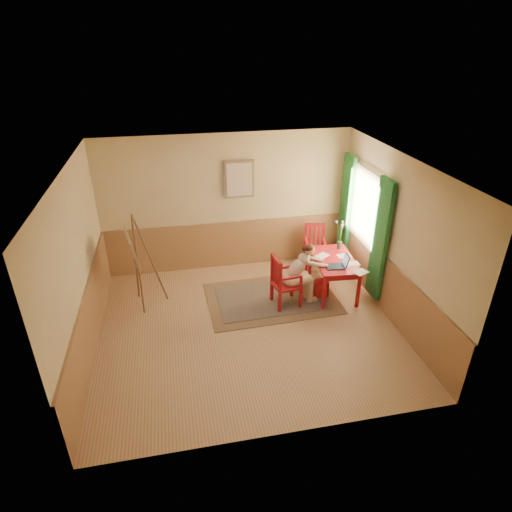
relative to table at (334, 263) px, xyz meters
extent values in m
cube|color=tan|center=(-1.78, -0.76, -0.64)|extent=(5.00, 4.50, 0.02)
cube|color=white|center=(-1.78, -0.76, 2.18)|extent=(5.00, 4.50, 0.02)
cube|color=#D7B783|center=(-1.78, 1.50, 0.77)|extent=(5.00, 0.02, 2.80)
cube|color=#D7B783|center=(-1.78, -3.02, 0.77)|extent=(5.00, 0.02, 2.80)
cube|color=#D7B783|center=(-4.29, -0.76, 0.77)|extent=(0.02, 4.50, 2.80)
cube|color=#D7B783|center=(0.73, -0.76, 0.77)|extent=(0.02, 4.50, 2.80)
cube|color=#B17E51|center=(-1.78, 1.47, -0.13)|extent=(5.00, 0.04, 1.00)
cube|color=#B17E51|center=(-4.26, -0.76, -0.13)|extent=(0.04, 4.50, 1.00)
cube|color=#B17E51|center=(0.70, -0.76, -0.13)|extent=(0.04, 4.50, 1.00)
cube|color=white|center=(0.69, 0.34, 0.92)|extent=(0.02, 1.00, 1.30)
cube|color=#947456|center=(0.67, 0.34, 0.92)|extent=(0.03, 1.12, 1.42)
cube|color=#308945|center=(0.62, -0.44, 0.62)|extent=(0.08, 0.45, 2.20)
cube|color=#308945|center=(0.62, 1.12, 0.62)|extent=(0.08, 0.45, 2.20)
cube|color=#947456|center=(-1.53, 1.45, 1.27)|extent=(0.60, 0.04, 0.76)
cube|color=beige|center=(-1.53, 1.42, 1.27)|extent=(0.50, 0.02, 0.66)
cube|color=#8C7251|center=(-1.19, 0.00, -0.62)|extent=(2.45, 1.68, 0.01)
cube|color=black|center=(-1.19, 0.00, -0.62)|extent=(2.04, 1.26, 0.01)
cube|color=red|center=(0.00, 0.00, 0.07)|extent=(0.81, 1.25, 0.04)
cube|color=red|center=(0.00, 0.00, 0.00)|extent=(0.71, 1.15, 0.10)
cube|color=red|center=(-0.36, -0.53, -0.29)|extent=(0.06, 0.06, 0.68)
cube|color=red|center=(0.27, -0.58, -0.29)|extent=(0.06, 0.06, 0.68)
cube|color=red|center=(-0.27, 0.58, -0.29)|extent=(0.06, 0.06, 0.68)
cube|color=red|center=(0.36, 0.53, -0.29)|extent=(0.06, 0.06, 0.68)
cube|color=red|center=(-0.98, -0.24, -0.21)|extent=(0.51, 0.50, 0.04)
cube|color=red|center=(-1.15, -0.46, -0.43)|extent=(0.06, 0.06, 0.40)
cube|color=red|center=(-0.75, -0.40, -0.43)|extent=(0.06, 0.06, 0.40)
cube|color=red|center=(-1.21, -0.07, -0.43)|extent=(0.06, 0.06, 0.40)
cube|color=red|center=(-0.80, -0.02, -0.43)|extent=(0.06, 0.06, 0.40)
cube|color=red|center=(-1.15, -0.46, 0.09)|extent=(0.06, 0.06, 0.55)
cube|color=red|center=(-1.21, -0.07, 0.09)|extent=(0.06, 0.06, 0.55)
cube|color=red|center=(-1.18, -0.27, 0.33)|extent=(0.11, 0.44, 0.06)
cube|color=red|center=(-1.17, -0.37, 0.08)|extent=(0.04, 0.05, 0.45)
cube|color=red|center=(-1.18, -0.27, 0.08)|extent=(0.04, 0.05, 0.45)
cube|color=red|center=(-1.19, -0.17, 0.08)|extent=(0.04, 0.05, 0.45)
cube|color=red|center=(-0.95, -0.43, 0.04)|extent=(0.41, 0.10, 0.03)
cube|color=red|center=(-0.76, -0.40, -0.07)|extent=(0.04, 0.04, 0.22)
cube|color=red|center=(-1.01, -0.05, 0.04)|extent=(0.41, 0.10, 0.03)
cube|color=red|center=(-0.81, -0.02, -0.07)|extent=(0.04, 0.04, 0.22)
cube|color=red|center=(-0.04, 0.99, -0.23)|extent=(0.49, 0.50, 0.04)
cube|color=red|center=(-0.18, 1.21, -0.44)|extent=(0.06, 0.06, 0.38)
cube|color=red|center=(-0.25, 0.83, -0.44)|extent=(0.06, 0.06, 0.38)
cube|color=red|center=(0.18, 1.14, -0.44)|extent=(0.06, 0.06, 0.38)
cube|color=red|center=(0.11, 0.76, -0.44)|extent=(0.06, 0.06, 0.38)
cube|color=red|center=(-0.18, 1.21, 0.05)|extent=(0.06, 0.06, 0.52)
cube|color=red|center=(0.18, 1.14, 0.05)|extent=(0.06, 0.06, 0.52)
cube|color=red|center=(0.00, 1.18, 0.28)|extent=(0.41, 0.13, 0.06)
cube|color=red|center=(-0.09, 1.19, 0.04)|extent=(0.05, 0.04, 0.42)
cube|color=red|center=(0.00, 1.18, 0.04)|extent=(0.05, 0.04, 0.42)
cube|color=red|center=(0.09, 1.16, 0.04)|extent=(0.05, 0.04, 0.42)
cube|color=red|center=(-0.21, 1.02, 0.00)|extent=(0.11, 0.38, 0.03)
cube|color=red|center=(-0.25, 0.84, -0.11)|extent=(0.04, 0.04, 0.21)
cube|color=red|center=(0.14, 0.95, 0.00)|extent=(0.11, 0.38, 0.03)
cube|color=red|center=(0.11, 0.77, -0.11)|extent=(0.04, 0.04, 0.21)
ellipsoid|color=beige|center=(-0.94, -0.24, -0.11)|extent=(0.31, 0.36, 0.21)
cylinder|color=beige|center=(-0.73, -0.29, -0.12)|extent=(0.43, 0.20, 0.15)
cylinder|color=beige|center=(-0.75, -0.13, -0.12)|extent=(0.43, 0.20, 0.15)
cylinder|color=beige|center=(-0.54, -0.27, -0.37)|extent=(0.12, 0.12, 0.47)
cylinder|color=beige|center=(-0.56, -0.10, -0.37)|extent=(0.12, 0.12, 0.47)
cube|color=beige|center=(-0.48, -0.26, -0.60)|extent=(0.20, 0.11, 0.07)
cube|color=beige|center=(-0.50, -0.09, -0.60)|extent=(0.20, 0.11, 0.07)
ellipsoid|color=beige|center=(-0.80, -0.22, 0.09)|extent=(0.48, 0.33, 0.49)
ellipsoid|color=beige|center=(-0.66, -0.20, 0.27)|extent=(0.22, 0.30, 0.17)
sphere|color=beige|center=(-0.57, -0.19, 0.42)|extent=(0.21, 0.21, 0.19)
ellipsoid|color=#4E1C11|center=(-0.59, -0.19, 0.47)|extent=(0.20, 0.20, 0.13)
sphere|color=#4E1C11|center=(-0.66, -0.20, 0.46)|extent=(0.11, 0.11, 0.10)
cylinder|color=beige|center=(-0.56, -0.32, 0.22)|extent=(0.21, 0.09, 0.14)
cylinder|color=beige|center=(-0.35, -0.28, 0.14)|extent=(0.28, 0.16, 0.16)
sphere|color=beige|center=(-0.47, -0.32, 0.19)|extent=(0.09, 0.09, 0.08)
sphere|color=beige|center=(-0.24, -0.23, 0.10)|extent=(0.08, 0.08, 0.07)
cylinder|color=beige|center=(-0.59, -0.05, 0.22)|extent=(0.22, 0.13, 0.14)
cylinder|color=beige|center=(-0.39, -0.04, 0.14)|extent=(0.28, 0.10, 0.16)
sphere|color=beige|center=(-0.51, -0.03, 0.19)|extent=(0.09, 0.09, 0.08)
sphere|color=beige|center=(-0.26, -0.05, 0.10)|extent=(0.08, 0.08, 0.07)
cube|color=#1E2338|center=(-0.10, -0.29, 0.10)|extent=(0.35, 0.26, 0.02)
cube|color=#2D3342|center=(-0.10, -0.29, 0.10)|extent=(0.30, 0.21, 0.00)
cube|color=#1E2338|center=(0.09, -0.30, 0.22)|extent=(0.09, 0.24, 0.23)
cube|color=#99BFF2|center=(0.08, -0.30, 0.22)|extent=(0.07, 0.20, 0.18)
cube|color=white|center=(0.28, -0.57, 0.09)|extent=(0.31, 0.27, 0.00)
cube|color=white|center=(0.22, 0.07, 0.09)|extent=(0.27, 0.20, 0.00)
cube|color=white|center=(-0.18, 0.17, 0.09)|extent=(0.31, 0.29, 0.00)
cube|color=white|center=(0.25, -0.25, 0.09)|extent=(0.26, 0.19, 0.00)
cylinder|color=#3F724C|center=(0.24, 0.39, 0.16)|extent=(0.10, 0.10, 0.15)
cylinder|color=#3F7233|center=(0.21, 0.44, 0.41)|extent=(0.08, 0.11, 0.39)
sphere|color=#728CD8|center=(0.18, 0.49, 0.61)|extent=(0.07, 0.07, 0.06)
cylinder|color=#3F7233|center=(0.22, 0.35, 0.43)|extent=(0.05, 0.09, 0.41)
sphere|color=pink|center=(0.21, 0.31, 0.63)|extent=(0.05, 0.05, 0.04)
cylinder|color=#3F7233|center=(0.25, 0.41, 0.37)|extent=(0.02, 0.04, 0.30)
sphere|color=pink|center=(0.25, 0.42, 0.52)|extent=(0.05, 0.05, 0.05)
cylinder|color=#3F7233|center=(0.22, 0.33, 0.41)|extent=(0.05, 0.13, 0.38)
sphere|color=#728CD8|center=(0.20, 0.27, 0.60)|extent=(0.06, 0.06, 0.05)
cylinder|color=#3F7233|center=(0.27, 0.43, 0.39)|extent=(0.08, 0.09, 0.34)
sphere|color=pink|center=(0.31, 0.47, 0.56)|extent=(0.06, 0.06, 0.05)
cylinder|color=#3F7233|center=(0.26, 0.41, 0.39)|extent=(0.05, 0.06, 0.35)
sphere|color=pink|center=(0.28, 0.43, 0.56)|extent=(0.05, 0.05, 0.05)
cylinder|color=#3F7233|center=(0.27, 0.44, 0.41)|extent=(0.06, 0.11, 0.39)
sphere|color=#728CD8|center=(0.29, 0.49, 0.61)|extent=(0.05, 0.05, 0.05)
cylinder|color=#AE1A1D|center=(-0.24, -0.08, -0.48)|extent=(0.37, 0.37, 0.31)
cylinder|color=brown|center=(-3.53, 0.15, 0.26)|extent=(0.05, 0.33, 1.79)
cylinder|color=brown|center=(-3.59, 0.43, 0.26)|extent=(0.15, 0.32, 1.79)
cylinder|color=brown|center=(-3.32, 0.34, 0.26)|extent=(0.46, 0.13, 1.79)
cylinder|color=brown|center=(-3.58, 0.28, 0.19)|extent=(0.13, 0.50, 0.03)
cube|color=brown|center=(-3.53, 0.30, 0.19)|extent=(0.16, 0.54, 0.03)
cube|color=#947456|center=(-3.60, 0.28, 0.50)|extent=(0.29, 0.80, 0.59)
cube|color=beige|center=(-3.59, 0.28, 0.50)|extent=(0.24, 0.72, 0.51)
camera|label=1|loc=(-2.82, -6.57, 3.82)|focal=30.00mm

